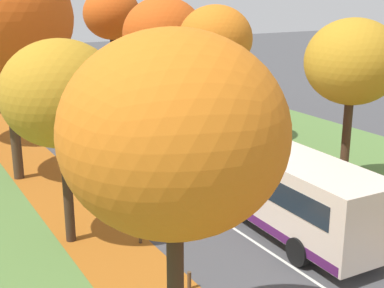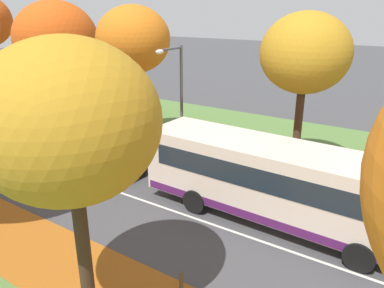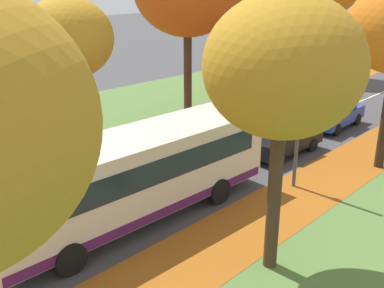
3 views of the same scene
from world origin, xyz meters
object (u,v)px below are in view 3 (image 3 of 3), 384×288
tree_right_near (283,68)px  car_black_lead (284,137)px  bollard_fourth (76,164)px  bus (134,173)px  streetlamp_right (293,93)px  tree_left_near (68,39)px  car_blue_following (335,113)px

tree_right_near → car_black_lead: size_ratio=1.77×
bollard_fourth → bus: bus is taller
tree_right_near → streetlamp_right: 6.05m
streetlamp_right → bus: size_ratio=0.57×
tree_left_near → bollard_fourth: (2.06, -1.43, -4.97)m
tree_left_near → tree_right_near: tree_right_near is taller
bollard_fourth → bus: bearing=-9.2°
bollard_fourth → car_blue_following: bearing=69.7°
tree_right_near → bollard_fourth: bearing=-179.2°
bollard_fourth → bus: 5.30m
bollard_fourth → streetlamp_right: bearing=35.7°
bus → car_blue_following: size_ratio=2.46×
bus → tree_right_near: bearing=11.1°
bus → car_black_lead: bearing=88.9°
car_black_lead → tree_right_near: bearing=-59.1°
tree_right_near → car_blue_following: 14.98m
tree_left_near → tree_right_near: 12.03m
tree_right_near → bus: tree_right_near is taller
car_black_lead → car_blue_following: size_ratio=1.00×
streetlamp_right → bus: bearing=-109.7°
tree_right_near → car_black_lead: (-4.68, 7.81, -4.88)m
streetlamp_right → car_black_lead: size_ratio=1.41×
car_black_lead → car_blue_following: bearing=92.6°
bollard_fourth → car_blue_following: 14.32m
tree_left_near → tree_right_near: bearing=-6.2°
bollard_fourth → car_black_lead: 9.51m
streetlamp_right → bus: 6.69m
streetlamp_right → tree_left_near: bearing=-157.9°
tree_right_near → car_blue_following: bearing=110.3°
bollard_fourth → car_black_lead: car_black_lead is taller
streetlamp_right → car_blue_following: size_ratio=1.41×
tree_left_near → car_black_lead: size_ratio=1.67×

